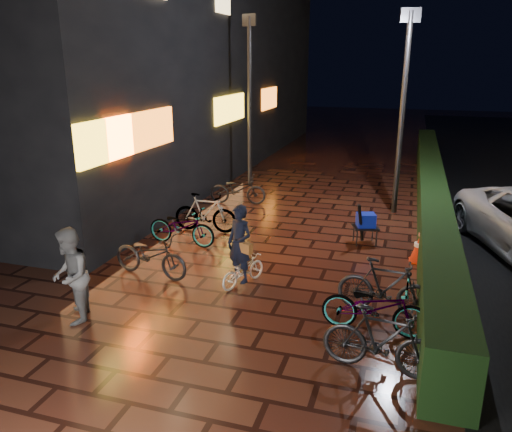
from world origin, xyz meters
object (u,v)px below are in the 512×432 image
(cyclist, at_px, (241,256))
(traffic_barrier, at_px, (425,258))
(bystander_person, at_px, (70,276))
(cart_assembly, at_px, (365,222))

(cyclist, bearing_deg, traffic_barrier, 26.20)
(bystander_person, height_order, cyclist, bystander_person)
(bystander_person, distance_m, cyclist, 3.10)
(bystander_person, xyz_separation_m, cyclist, (2.23, 2.14, -0.21))
(cart_assembly, bearing_deg, traffic_barrier, -44.88)
(traffic_barrier, relative_size, cart_assembly, 1.47)
(bystander_person, relative_size, cyclist, 1.00)
(cyclist, height_order, traffic_barrier, cyclist)
(cyclist, distance_m, traffic_barrier, 3.82)
(bystander_person, bearing_deg, cyclist, 105.98)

